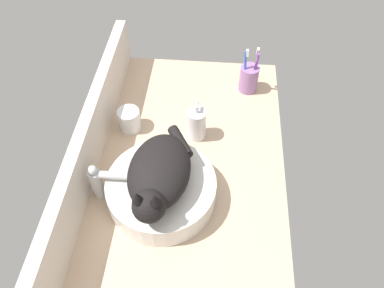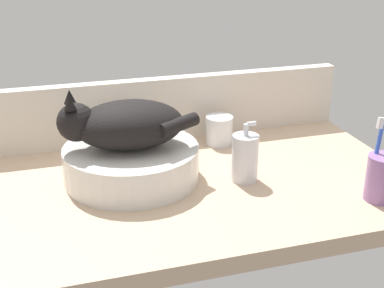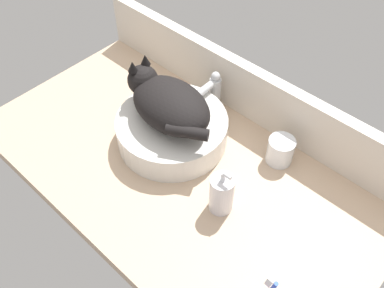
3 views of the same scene
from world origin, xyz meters
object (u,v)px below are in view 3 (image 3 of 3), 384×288
Objects in this scene: sink_basin at (172,130)px; cat at (167,102)px; soap_dispenser at (222,194)px; water_glass at (280,152)px; faucet at (213,91)px.

cat is at bearing 179.07° from sink_basin.
sink_basin is 9.99cm from cat.
soap_dispenser reaches higher than sink_basin.
cat is at bearing -152.61° from water_glass.
faucet is 1.75× the size of water_glass.
soap_dispenser reaches higher than water_glass.
soap_dispenser is 1.88× the size of water_glass.
soap_dispenser is (25.63, -26.12, -1.54)cm from faucet.
water_glass is at bearing 85.47° from soap_dispenser.
cat is at bearing -93.65° from faucet.
sink_basin is 0.99× the size of cat.
cat reaches higher than sink_basin.
sink_basin reaches higher than water_glass.
cat reaches higher than soap_dispenser.
water_glass is at bearing -6.26° from faucet.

